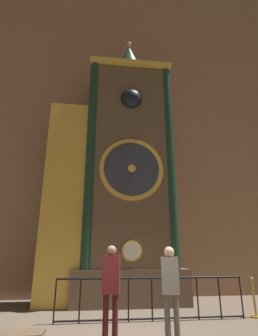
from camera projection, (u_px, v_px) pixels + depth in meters
name	position (u px, v px, depth m)	size (l,w,h in m)	color
cathedral_back_wall	(114.00, 111.00, 12.00)	(24.00, 0.32, 15.55)	#936B4C
clock_tower	(117.00, 174.00, 9.59)	(4.78, 1.84, 10.39)	brown
railing_fence	(152.00, 296.00, 6.44)	(4.69, 0.05, 0.99)	black
visitor_near	(111.00, 282.00, 5.10)	(0.37, 0.27, 1.71)	#461518
visitor_far	(170.00, 282.00, 5.14)	(0.38, 0.30, 1.69)	#58554F
stanchion_post	(255.00, 304.00, 6.75)	(0.28, 0.28, 0.95)	#B28E33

